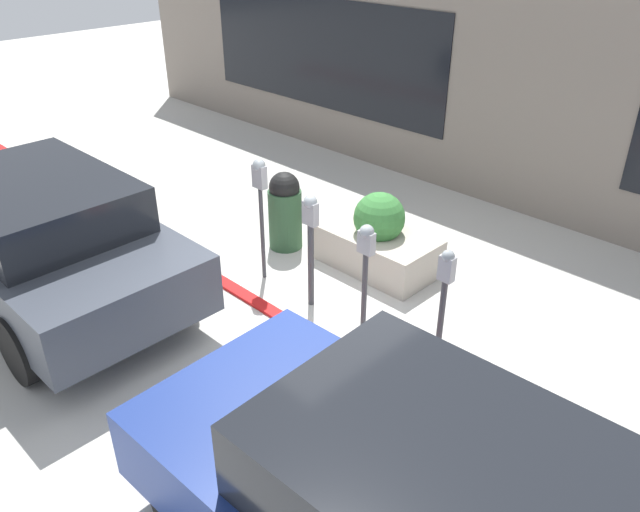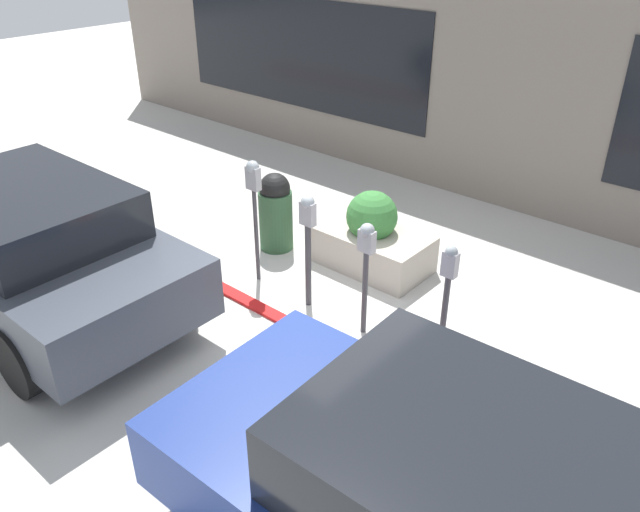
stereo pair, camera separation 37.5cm
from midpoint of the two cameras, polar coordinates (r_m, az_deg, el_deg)
name	(u,v)px [view 1 (the left image)]	position (r m, az deg, el deg)	size (l,w,h in m)	color
ground_plane	(312,331)	(6.94, 0.83, -6.90)	(40.00, 40.00, 0.00)	beige
curb_strip	(307,333)	(6.88, 0.37, -7.04)	(19.00, 0.16, 0.04)	red
building_facade	(534,107)	(9.69, 20.10, 12.69)	(19.00, 0.17, 3.22)	slate
parking_meter_nearest	(444,291)	(6.06, 13.03, -3.19)	(0.15, 0.13, 1.36)	#38383D
parking_meter_second	(366,257)	(6.43, 5.87, -0.08)	(0.18, 0.15, 1.32)	#38383D
parking_meter_middle	(311,232)	(6.91, 0.69, 2.21)	(0.18, 0.15, 1.39)	#38383D
parking_meter_fourth	(260,190)	(7.39, -4.04, 6.03)	(0.18, 0.15, 1.57)	#38383D
planter_box	(378,240)	(8.00, 6.67, 1.40)	(1.52, 0.85, 1.03)	#B2A899
parked_car_middle	(38,233)	(7.81, -23.12, 1.89)	(4.52, 1.95, 1.53)	#383D47
trash_bin	(285,210)	(8.39, -1.95, 4.20)	(0.45, 0.45, 1.08)	#2D5133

